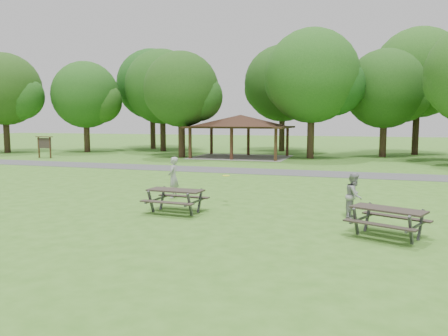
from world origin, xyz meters
TOP-DOWN VIEW (x-y plane):
  - ground at (0.00, 0.00)m, footprint 160.00×160.00m
  - asphalt_path at (0.00, 14.00)m, footprint 120.00×3.20m
  - pavilion at (-4.00, 24.00)m, footprint 8.60×7.01m
  - notice_board at (-20.00, 18.00)m, footprint 1.60×0.30m
  - tree_row_a at (-27.91, 22.03)m, footprint 7.56×7.20m
  - tree_row_b at (-20.92, 25.53)m, footprint 7.14×6.80m
  - tree_row_c at (-13.90, 29.03)m, footprint 8.19×7.80m
  - tree_row_d at (-8.92, 22.53)m, footprint 6.93×6.60m
  - tree_row_e at (2.10, 25.03)m, footprint 8.40×8.00m
  - tree_row_f at (8.09, 28.53)m, footprint 7.35×7.00m
  - tree_deep_a at (-16.90, 32.53)m, footprint 8.40×8.00m
  - tree_deep_b at (-1.90, 33.03)m, footprint 8.40×8.00m
  - tree_deep_c at (11.10, 32.03)m, footprint 8.82×8.40m
  - picnic_table_middle at (0.21, 0.87)m, footprint 2.07×1.70m
  - picnic_table_far at (7.24, -0.32)m, footprint 2.42×2.22m
  - frisbee_in_flight at (1.39, 3.06)m, footprint 0.34×0.34m
  - frisbee_thrower at (-1.14, 3.62)m, footprint 0.49×0.68m
  - frisbee_catcher at (6.26, 1.98)m, footprint 0.72×0.84m

SIDE VIEW (x-z plane):
  - ground at x=0.00m, z-range 0.00..0.00m
  - asphalt_path at x=0.00m, z-range 0.00..0.02m
  - picnic_table_far at x=7.24m, z-range 0.20..1.06m
  - picnic_table_middle at x=0.21m, z-range 0.20..1.06m
  - frisbee_catcher at x=6.26m, z-range 0.00..1.51m
  - frisbee_thrower at x=-1.14m, z-range 0.00..1.74m
  - frisbee_in_flight at x=1.39m, z-range 1.10..1.12m
  - notice_board at x=-20.00m, z-range 0.37..2.25m
  - pavilion at x=-4.00m, z-range 1.18..4.94m
  - tree_row_b at x=-20.92m, z-range 1.03..10.30m
  - tree_row_d at x=-8.92m, z-range 1.13..10.41m
  - tree_row_f at x=8.09m, z-range 1.06..10.62m
  - tree_row_a at x=-27.91m, z-range 1.17..11.14m
  - tree_row_c at x=-13.90m, z-range 1.20..11.87m
  - tree_row_e at x=2.10m, z-range 1.27..12.29m
  - tree_deep_b at x=-1.90m, z-range 1.32..12.45m
  - tree_deep_a at x=-16.90m, z-range 1.44..12.82m
  - tree_deep_c at x=11.10m, z-range 1.49..13.39m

